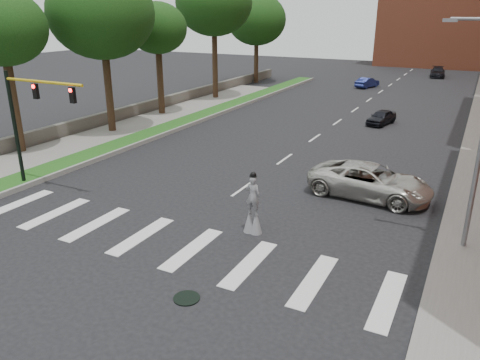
# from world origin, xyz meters

# --- Properties ---
(ground_plane) EXTENTS (160.00, 160.00, 0.00)m
(ground_plane) POSITION_xyz_m (0.00, 0.00, 0.00)
(ground_plane) COLOR black
(ground_plane) RESTS_ON ground
(grass_median) EXTENTS (2.00, 60.00, 0.25)m
(grass_median) POSITION_xyz_m (-11.50, 20.00, 0.12)
(grass_median) COLOR #1B4D16
(grass_median) RESTS_ON ground
(median_curb) EXTENTS (0.20, 60.00, 0.28)m
(median_curb) POSITION_xyz_m (-10.45, 20.00, 0.14)
(median_curb) COLOR gray
(median_curb) RESTS_ON ground
(sidewalk_left) EXTENTS (4.00, 60.00, 0.18)m
(sidewalk_left) POSITION_xyz_m (-14.50, 10.00, 0.09)
(sidewalk_left) COLOR slate
(sidewalk_left) RESTS_ON ground
(stone_wall) EXTENTS (0.50, 56.00, 1.10)m
(stone_wall) POSITION_xyz_m (-17.00, 22.00, 0.55)
(stone_wall) COLOR #524D46
(stone_wall) RESTS_ON ground
(manhole) EXTENTS (0.90, 0.90, 0.04)m
(manhole) POSITION_xyz_m (3.00, -2.00, 0.02)
(manhole) COLOR black
(manhole) RESTS_ON ground
(building_backdrop) EXTENTS (26.00, 14.00, 18.00)m
(building_backdrop) POSITION_xyz_m (6.00, 78.00, 9.00)
(building_backdrop) COLOR #BD593B
(building_backdrop) RESTS_ON ground
(traffic_signal) EXTENTS (5.30, 0.23, 6.20)m
(traffic_signal) POSITION_xyz_m (-9.78, 3.00, 4.15)
(traffic_signal) COLOR black
(traffic_signal) RESTS_ON ground
(stilt_performer) EXTENTS (0.84, 0.52, 2.78)m
(stilt_performer) POSITION_xyz_m (2.79, 3.50, 1.09)
(stilt_performer) COLOR #2F1E13
(stilt_performer) RESTS_ON ground
(suv_crossing) EXTENTS (6.41, 3.37, 1.72)m
(suv_crossing) POSITION_xyz_m (6.34, 9.95, 0.86)
(suv_crossing) COLOR beige
(suv_crossing) RESTS_ON ground
(car_near) EXTENTS (2.19, 3.80, 1.22)m
(car_near) POSITION_xyz_m (3.50, 26.89, 0.61)
(car_near) COLOR black
(car_near) RESTS_ON ground
(car_mid) EXTENTS (2.42, 4.00, 1.25)m
(car_mid) POSITION_xyz_m (-2.19, 46.42, 0.62)
(car_mid) COLOR navy
(car_mid) RESTS_ON ground
(car_far) EXTENTS (2.44, 4.98, 1.39)m
(car_far) POSITION_xyz_m (4.57, 60.81, 0.70)
(car_far) COLOR black
(car_far) RESTS_ON ground
(tree_1) EXTENTS (5.52, 5.52, 10.43)m
(tree_1) POSITION_xyz_m (-16.26, 7.09, 8.02)
(tree_1) COLOR #2F1E13
(tree_1) RESTS_ON ground
(tree_2) EXTENTS (7.75, 7.75, 12.18)m
(tree_2) POSITION_xyz_m (-14.75, 14.31, 8.86)
(tree_2) COLOR #2F1E13
(tree_2) RESTS_ON ground
(tree_3) EXTENTS (5.18, 5.18, 9.84)m
(tree_3) POSITION_xyz_m (-15.23, 21.50, 7.57)
(tree_3) COLOR #2F1E13
(tree_3) RESTS_ON ground
(tree_4) EXTENTS (7.87, 7.87, 13.18)m
(tree_4) POSITION_xyz_m (-15.03, 30.96, 9.80)
(tree_4) COLOR #2F1E13
(tree_4) RESTS_ON ground
(tree_5) EXTENTS (7.54, 7.54, 11.17)m
(tree_5) POSITION_xyz_m (-16.32, 43.89, 7.94)
(tree_5) COLOR #2F1E13
(tree_5) RESTS_ON ground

